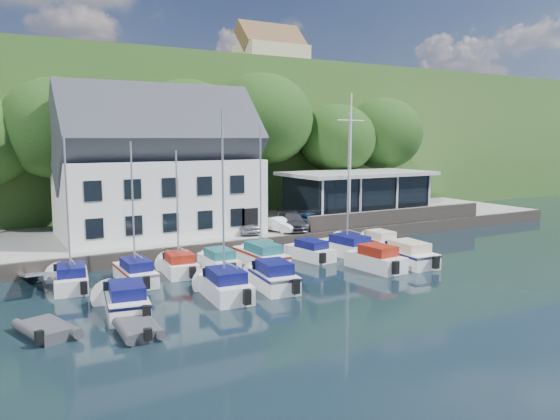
{
  "coord_description": "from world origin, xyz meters",
  "views": [
    {
      "loc": [
        -19.15,
        -22.97,
        8.13
      ],
      "look_at": [
        -0.94,
        9.0,
        3.24
      ],
      "focal_mm": 35.0,
      "sensor_mm": 36.0,
      "label": 1
    }
  ],
  "objects_px": {
    "car_white": "(278,225)",
    "boat_r2_4": "(406,252)",
    "boat_r1_1": "(133,209)",
    "boat_r1_7": "(378,240)",
    "dinghy_0": "(46,327)",
    "dinghy_1": "(138,327)",
    "boat_r1_6": "(348,192)",
    "car_blue": "(311,220)",
    "car_silver": "(245,224)",
    "car_dgrey": "(292,221)",
    "harbor_building": "(159,175)",
    "flagpole": "(350,161)",
    "club_pavilion": "(357,194)",
    "boat_r2_0": "(126,297)",
    "boat_r2_3": "(375,257)",
    "boat_r2_2": "(272,275)",
    "boat_r1_3": "(218,259)",
    "boat_r1_4": "(261,195)",
    "boat_r1_2": "(177,206)",
    "boat_r1_0": "(68,214)",
    "boat_r1_5": "(310,249)",
    "boat_r2_1": "(223,208)"
  },
  "relations": [
    {
      "from": "car_white",
      "to": "boat_r2_4",
      "type": "xyz_separation_m",
      "value": [
        3.96,
        -9.8,
        -0.78
      ]
    },
    {
      "from": "boat_r1_1",
      "to": "boat_r1_7",
      "type": "relative_size",
      "value": 1.66
    },
    {
      "from": "dinghy_0",
      "to": "dinghy_1",
      "type": "distance_m",
      "value": 3.75
    },
    {
      "from": "boat_r1_6",
      "to": "car_blue",
      "type": "bearing_deg",
      "value": 72.36
    },
    {
      "from": "car_silver",
      "to": "car_dgrey",
      "type": "distance_m",
      "value": 3.88
    },
    {
      "from": "car_silver",
      "to": "harbor_building",
      "type": "bearing_deg",
      "value": 162.38
    },
    {
      "from": "harbor_building",
      "to": "dinghy_1",
      "type": "height_order",
      "value": "harbor_building"
    },
    {
      "from": "car_dgrey",
      "to": "flagpole",
      "type": "distance_m",
      "value": 6.72
    },
    {
      "from": "harbor_building",
      "to": "club_pavilion",
      "type": "xyz_separation_m",
      "value": [
        18.0,
        -0.5,
        -2.3
      ]
    },
    {
      "from": "boat_r2_0",
      "to": "boat_r2_3",
      "type": "height_order",
      "value": "boat_r2_3"
    },
    {
      "from": "car_blue",
      "to": "boat_r2_2",
      "type": "height_order",
      "value": "car_blue"
    },
    {
      "from": "boat_r1_3",
      "to": "boat_r1_4",
      "type": "distance_m",
      "value": 4.81
    },
    {
      "from": "boat_r1_2",
      "to": "boat_r2_2",
      "type": "xyz_separation_m",
      "value": [
        3.36,
        -5.53,
        -3.34
      ]
    },
    {
      "from": "boat_r1_4",
      "to": "dinghy_1",
      "type": "xyz_separation_m",
      "value": [
        -10.27,
        -8.59,
        -4.16
      ]
    },
    {
      "from": "boat_r1_0",
      "to": "boat_r1_5",
      "type": "xyz_separation_m",
      "value": [
        15.13,
        -0.35,
        -3.43
      ]
    },
    {
      "from": "harbor_building",
      "to": "car_silver",
      "type": "xyz_separation_m",
      "value": [
        5.61,
        -2.94,
        -3.7
      ]
    },
    {
      "from": "boat_r1_5",
      "to": "boat_r2_3",
      "type": "height_order",
      "value": "boat_r2_3"
    },
    {
      "from": "dinghy_0",
      "to": "car_dgrey",
      "type": "bearing_deg",
      "value": 15.88
    },
    {
      "from": "flagpole",
      "to": "boat_r2_3",
      "type": "bearing_deg",
      "value": -117.88
    },
    {
      "from": "club_pavilion",
      "to": "boat_r1_0",
      "type": "distance_m",
      "value": 27.1
    },
    {
      "from": "boat_r1_5",
      "to": "boat_r2_0",
      "type": "bearing_deg",
      "value": -167.51
    },
    {
      "from": "boat_r1_7",
      "to": "dinghy_0",
      "type": "xyz_separation_m",
      "value": [
        -23.38,
        -6.96,
        -0.35
      ]
    },
    {
      "from": "boat_r2_1",
      "to": "boat_r2_3",
      "type": "distance_m",
      "value": 11.26
    },
    {
      "from": "harbor_building",
      "to": "boat_r1_0",
      "type": "relative_size",
      "value": 1.76
    },
    {
      "from": "dinghy_1",
      "to": "boat_r2_0",
      "type": "bearing_deg",
      "value": 86.2
    },
    {
      "from": "harbor_building",
      "to": "boat_r1_6",
      "type": "distance_m",
      "value": 14.02
    },
    {
      "from": "boat_r1_4",
      "to": "boat_r1_5",
      "type": "distance_m",
      "value": 5.25
    },
    {
      "from": "boat_r2_3",
      "to": "boat_r2_4",
      "type": "height_order",
      "value": "boat_r2_3"
    },
    {
      "from": "boat_r1_3",
      "to": "boat_r2_0",
      "type": "bearing_deg",
      "value": -140.47
    },
    {
      "from": "boat_r1_3",
      "to": "car_dgrey",
      "type": "bearing_deg",
      "value": 34.54
    },
    {
      "from": "boat_r2_1",
      "to": "boat_r1_4",
      "type": "bearing_deg",
      "value": 52.46
    },
    {
      "from": "boat_r1_4",
      "to": "boat_r1_7",
      "type": "xyz_separation_m",
      "value": [
        9.79,
        0.12,
        -3.79
      ]
    },
    {
      "from": "boat_r1_5",
      "to": "boat_r1_6",
      "type": "distance_m",
      "value": 4.79
    },
    {
      "from": "car_dgrey",
      "to": "boat_r1_5",
      "type": "relative_size",
      "value": 0.85
    },
    {
      "from": "boat_r1_3",
      "to": "boat_r2_1",
      "type": "xyz_separation_m",
      "value": [
        -2.02,
        -5.46,
        3.95
      ]
    },
    {
      "from": "car_dgrey",
      "to": "boat_r1_4",
      "type": "xyz_separation_m",
      "value": [
        -5.68,
        -5.6,
        2.83
      ]
    },
    {
      "from": "boat_r1_4",
      "to": "boat_r2_1",
      "type": "xyz_separation_m",
      "value": [
        -4.98,
        -5.45,
        0.15
      ]
    },
    {
      "from": "boat_r1_1",
      "to": "boat_r2_3",
      "type": "bearing_deg",
      "value": -18.05
    },
    {
      "from": "boat_r1_2",
      "to": "boat_r2_0",
      "type": "height_order",
      "value": "boat_r1_2"
    },
    {
      "from": "car_dgrey",
      "to": "boat_r2_1",
      "type": "height_order",
      "value": "boat_r2_1"
    },
    {
      "from": "boat_r1_5",
      "to": "boat_r2_4",
      "type": "distance_m",
      "value": 6.33
    },
    {
      "from": "car_white",
      "to": "boat_r2_0",
      "type": "xyz_separation_m",
      "value": [
        -14.26,
        -10.78,
        -0.82
      ]
    },
    {
      "from": "club_pavilion",
      "to": "car_dgrey",
      "type": "distance_m",
      "value": 9.14
    },
    {
      "from": "flagpole",
      "to": "boat_r1_3",
      "type": "bearing_deg",
      "value": -161.4
    },
    {
      "from": "car_blue",
      "to": "car_dgrey",
      "type": "bearing_deg",
      "value": -170.76
    },
    {
      "from": "car_silver",
      "to": "car_dgrey",
      "type": "bearing_deg",
      "value": 2.92
    },
    {
      "from": "car_white",
      "to": "boat_r2_1",
      "type": "relative_size",
      "value": 0.36
    },
    {
      "from": "car_dgrey",
      "to": "dinghy_1",
      "type": "height_order",
      "value": "car_dgrey"
    },
    {
      "from": "car_white",
      "to": "boat_r1_5",
      "type": "height_order",
      "value": "car_white"
    },
    {
      "from": "boat_r1_5",
      "to": "boat_r2_3",
      "type": "bearing_deg",
      "value": -74.87
    }
  ]
}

